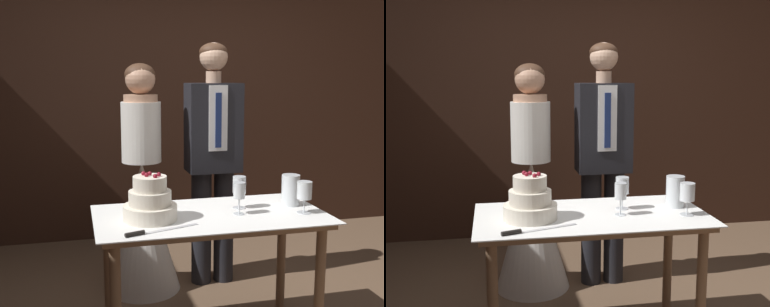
# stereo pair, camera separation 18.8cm
# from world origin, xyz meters

# --- Properties ---
(wall_back) EXTENTS (5.50, 0.12, 2.78)m
(wall_back) POSITION_xyz_m (0.00, 2.08, 1.39)
(wall_back) COLOR #382116
(wall_back) RESTS_ON ground_plane
(cake_table) EXTENTS (1.29, 0.68, 0.79)m
(cake_table) POSITION_xyz_m (-0.21, -0.01, 0.68)
(cake_table) COLOR #8E6B4C
(cake_table) RESTS_ON ground_plane
(tiered_cake) EXTENTS (0.29, 0.29, 0.26)m
(tiered_cake) POSITION_xyz_m (-0.55, -0.04, 0.88)
(tiered_cake) COLOR silver
(tiered_cake) RESTS_ON cake_table
(cake_knife) EXTENTS (0.39, 0.14, 0.02)m
(cake_knife) POSITION_xyz_m (-0.59, -0.26, 0.80)
(cake_knife) COLOR silver
(cake_knife) RESTS_ON cake_table
(wine_glass_near) EXTENTS (0.08, 0.08, 0.18)m
(wine_glass_near) POSITION_xyz_m (0.31, -0.12, 0.91)
(wine_glass_near) COLOR silver
(wine_glass_near) RESTS_ON cake_table
(wine_glass_middle) EXTENTS (0.07, 0.07, 0.18)m
(wine_glass_middle) POSITION_xyz_m (-0.06, -0.05, 0.91)
(wine_glass_middle) COLOR silver
(wine_glass_middle) RESTS_ON cake_table
(wine_glass_far) EXTENTS (0.08, 0.08, 0.19)m
(wine_glass_far) POSITION_xyz_m (-0.01, 0.06, 0.92)
(wine_glass_far) COLOR silver
(wine_glass_far) RESTS_ON cake_table
(hurricane_candle) EXTENTS (0.11, 0.11, 0.18)m
(hurricane_candle) POSITION_xyz_m (0.31, 0.05, 0.88)
(hurricane_candle) COLOR silver
(hurricane_candle) RESTS_ON cake_table
(bride) EXTENTS (0.54, 0.54, 1.64)m
(bride) POSITION_xyz_m (-0.47, 0.84, 0.60)
(bride) COLOR white
(bride) RESTS_ON ground_plane
(groom) EXTENTS (0.39, 0.25, 1.78)m
(groom) POSITION_xyz_m (0.06, 0.84, 0.99)
(groom) COLOR black
(groom) RESTS_ON ground_plane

